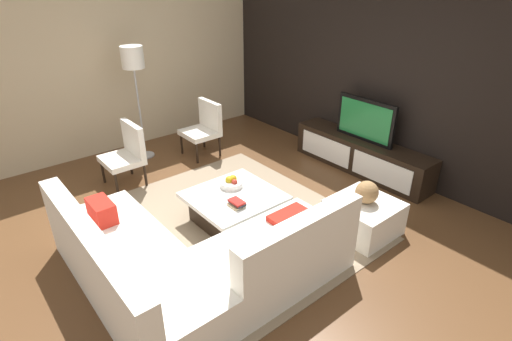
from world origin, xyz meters
name	(u,v)px	position (x,y,z in m)	size (l,w,h in m)	color
ground_plane	(233,228)	(0.00, 0.00, 0.00)	(14.00, 14.00, 0.00)	brown
feature_wall_back	(384,76)	(0.00, 2.70, 1.40)	(6.40, 0.12, 2.80)	black
side_wall_left	(121,62)	(-3.20, 0.20, 1.40)	(0.12, 5.20, 2.80)	#C6B28E
area_rug	(228,224)	(-0.10, 0.00, 0.01)	(3.04, 2.75, 0.01)	gray
media_console	(361,155)	(0.00, 2.40, 0.25)	(2.21, 0.46, 0.50)	black
television	(365,120)	(0.00, 2.40, 0.81)	(0.95, 0.06, 0.61)	black
sectional_couch	(188,261)	(0.49, -0.88, 0.29)	(2.26, 2.29, 0.84)	white
coffee_table	(234,208)	(-0.10, 0.10, 0.20)	(0.96, 1.00, 0.38)	black
accent_chair_near	(127,151)	(-1.85, -0.44, 0.49)	(0.57, 0.50, 0.87)	black
floor_lamp	(133,64)	(-2.56, 0.12, 1.49)	(0.33, 0.33, 1.75)	#A5A5AA
ottoman	(363,217)	(1.01, 1.13, 0.20)	(0.70, 0.70, 0.40)	white
fruit_bowl	(232,183)	(-0.28, 0.20, 0.43)	(0.28, 0.28, 0.14)	silver
accent_chair_far	(204,125)	(-2.02, 0.95, 0.49)	(0.55, 0.51, 0.87)	black
decorative_ball	(367,192)	(1.01, 1.13, 0.53)	(0.26, 0.26, 0.26)	#997247
book_stack	(237,203)	(0.12, -0.02, 0.41)	(0.20, 0.15, 0.07)	#CCB78C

